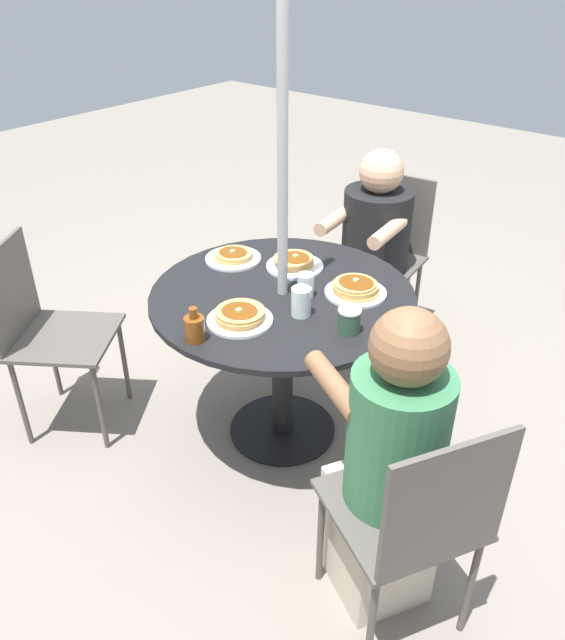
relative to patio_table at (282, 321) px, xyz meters
The scene contains 16 objects.
ground_plane 0.61m from the patio_table, ahead, with size 12.00×12.00×0.00m, color gray.
patio_table is the anchor object (origin of this frame).
umbrella_pole 0.42m from the patio_table, ahead, with size 0.04×0.04×2.06m, color #ADADB2.
patio_chair_north 1.06m from the patio_table, 34.70° to the left, with size 0.59×0.59×0.92m.
patio_chair_east 1.06m from the patio_table, 151.44° to the left, with size 0.58×0.58×0.92m.
diner_east 0.89m from the patio_table, 151.44° to the left, with size 0.54×0.48×1.16m.
patio_chair_south 1.06m from the patio_table, 83.24° to the right, with size 0.47×0.47×0.92m.
diner_south 0.89m from the patio_table, 83.24° to the right, with size 0.40×0.55×1.12m.
pancake_plate_a 0.32m from the patio_table, 93.67° to the left, with size 0.25×0.25×0.06m.
pancake_plate_b 0.34m from the patio_table, 142.75° to the right, with size 0.25×0.25×0.07m.
pancake_plate_c 0.41m from the patio_table, 14.59° to the right, with size 0.25×0.25×0.05m.
pancake_plate_d 0.29m from the patio_table, 63.89° to the right, with size 0.25×0.25×0.06m.
syrup_bottle 0.51m from the patio_table, 87.31° to the left, with size 0.09×0.07×0.14m.
coffee_cup 0.43m from the patio_table, 168.98° to the left, with size 0.09×0.09×0.10m.
drinking_glass_a 0.27m from the patio_table, 151.64° to the left, with size 0.08×0.08×0.12m, color silver.
drinking_glass_b 0.21m from the patio_table, 158.90° to the right, with size 0.07×0.07×0.10m, color silver.
Camera 1 is at (-1.43, 1.74, 2.00)m, focal length 35.00 mm.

